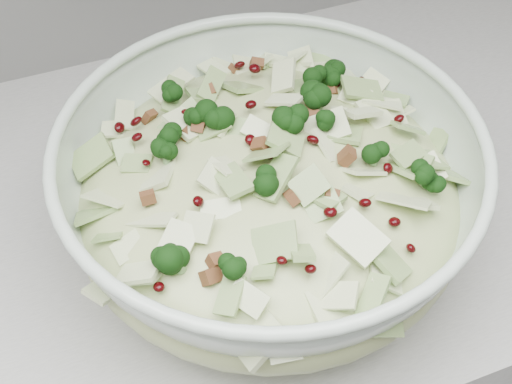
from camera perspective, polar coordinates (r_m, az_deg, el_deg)
mixing_bowl at (r=0.67m, az=1.03°, el=-0.40°), size 0.44×0.44×0.16m
salad at (r=0.65m, az=1.06°, el=1.07°), size 0.44×0.44×0.16m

